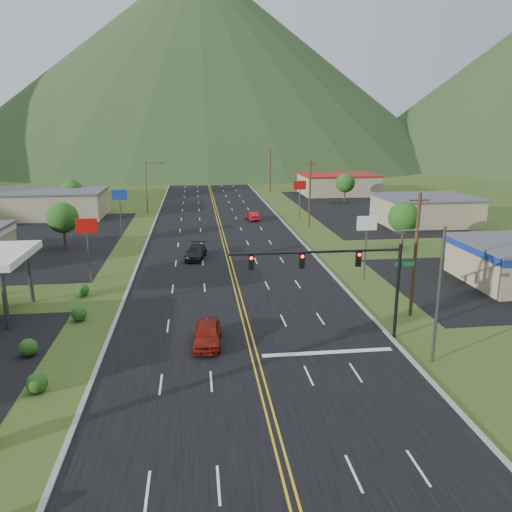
{
  "coord_description": "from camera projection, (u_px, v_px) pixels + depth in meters",
  "views": [
    {
      "loc": [
        -3.61,
        -18.26,
        15.0
      ],
      "look_at": [
        1.23,
        21.32,
        4.5
      ],
      "focal_mm": 35.0,
      "sensor_mm": 36.0,
      "label": 1
    }
  ],
  "objects": [
    {
      "name": "traffic_signal",
      "position": [
        344.0,
        269.0,
        34.61
      ],
      "size": [
        13.1,
        0.43,
        7.0
      ],
      "color": "black",
      "rests_on": "ground"
    },
    {
      "name": "pole_sign_west_a",
      "position": [
        87.0,
        232.0,
        47.64
      ],
      "size": [
        2.0,
        0.18,
        6.4
      ],
      "color": "#59595E",
      "rests_on": "ground"
    },
    {
      "name": "car_red_far",
      "position": [
        253.0,
        216.0,
        80.84
      ],
      "size": [
        1.79,
        4.26,
        1.37
      ],
      "primitive_type": "imported",
      "rotation": [
        0.0,
        0.0,
        3.23
      ],
      "color": "maroon",
      "rests_on": "ground"
    },
    {
      "name": "tree_west_a",
      "position": [
        63.0,
        218.0,
        61.63
      ],
      "size": [
        3.84,
        3.84,
        5.82
      ],
      "color": "#382314",
      "rests_on": "ground"
    },
    {
      "name": "building_east_mid",
      "position": [
        425.0,
        210.0,
        77.77
      ],
      "size": [
        14.4,
        11.4,
        4.3
      ],
      "color": "tan",
      "rests_on": "ground"
    },
    {
      "name": "building_west_far",
      "position": [
        48.0,
        204.0,
        83.18
      ],
      "size": [
        18.4,
        11.4,
        4.5
      ],
      "color": "tan",
      "rests_on": "ground"
    },
    {
      "name": "car_dark_mid",
      "position": [
        196.0,
        252.0,
        57.56
      ],
      "size": [
        2.92,
        5.42,
        1.49
      ],
      "primitive_type": "imported",
      "rotation": [
        0.0,
        0.0,
        -0.17
      ],
      "color": "black",
      "rests_on": "ground"
    },
    {
      "name": "pole_sign_east_a",
      "position": [
        367.0,
        230.0,
        48.88
      ],
      "size": [
        2.0,
        0.18,
        6.4
      ],
      "color": "#59595E",
      "rests_on": "ground"
    },
    {
      "name": "utility_pole_d",
      "position": [
        251.0,
        158.0,
        151.63
      ],
      "size": [
        1.6,
        0.28,
        10.0
      ],
      "color": "#382314",
      "rests_on": "ground"
    },
    {
      "name": "curb_west",
      "position": [
        45.0,
        500.0,
        20.58
      ],
      "size": [
        0.3,
        460.0,
        0.14
      ],
      "primitive_type": "cube",
      "color": "gray",
      "rests_on": "ground"
    },
    {
      "name": "pole_sign_west_b",
      "position": [
        120.0,
        199.0,
        68.75
      ],
      "size": [
        2.0,
        0.18,
        6.4
      ],
      "color": "#59595E",
      "rests_on": "ground"
    },
    {
      "name": "car_red_near",
      "position": [
        208.0,
        334.0,
        34.95
      ],
      "size": [
        2.23,
        4.83,
        1.6
      ],
      "primitive_type": "imported",
      "rotation": [
        0.0,
        0.0,
        -0.07
      ],
      "color": "maroon",
      "rests_on": "ground"
    },
    {
      "name": "mountain_n",
      "position": [
        199.0,
        61.0,
        222.11
      ],
      "size": [
        220.0,
        220.0,
        85.0
      ],
      "primitive_type": "cone",
      "color": "#203518",
      "rests_on": "ground"
    },
    {
      "name": "utility_pole_a",
      "position": [
        415.0,
        254.0,
        39.33
      ],
      "size": [
        1.6,
        0.28,
        10.0
      ],
      "color": "#382314",
      "rests_on": "ground"
    },
    {
      "name": "utility_pole_b",
      "position": [
        310.0,
        193.0,
        74.84
      ],
      "size": [
        1.6,
        0.28,
        10.0
      ],
      "color": "#382314",
      "rests_on": "ground"
    },
    {
      "name": "pole_sign_east_b",
      "position": [
        300.0,
        189.0,
        79.6
      ],
      "size": [
        2.0,
        0.18,
        6.4
      ],
      "color": "#59595E",
      "rests_on": "ground"
    },
    {
      "name": "road",
      "position": [
        287.0,
        480.0,
        21.77
      ],
      "size": [
        20.0,
        460.0,
        0.04
      ],
      "primitive_type": "cube",
      "color": "black",
      "rests_on": "ground"
    },
    {
      "name": "streetlight_west",
      "position": [
        148.0,
        183.0,
        86.27
      ],
      "size": [
        3.28,
        0.25,
        9.0
      ],
      "color": "#59595E",
      "rests_on": "ground"
    },
    {
      "name": "tree_west_b",
      "position": [
        72.0,
        191.0,
        86.96
      ],
      "size": [
        3.84,
        3.84,
        5.82
      ],
      "color": "#382314",
      "rests_on": "ground"
    },
    {
      "name": "tree_east_b",
      "position": [
        345.0,
        183.0,
        98.7
      ],
      "size": [
        3.84,
        3.84,
        5.82
      ],
      "color": "#382314",
      "rests_on": "ground"
    },
    {
      "name": "streetlight_east",
      "position": [
        435.0,
        286.0,
        31.36
      ],
      "size": [
        3.28,
        0.25,
        9.0
      ],
      "color": "#59595E",
      "rests_on": "ground"
    },
    {
      "name": "building_east_far",
      "position": [
        338.0,
        184.0,
        110.87
      ],
      "size": [
        16.4,
        12.4,
        4.5
      ],
      "color": "tan",
      "rests_on": "ground"
    },
    {
      "name": "ground",
      "position": [
        287.0,
        480.0,
        21.77
      ],
      "size": [
        500.0,
        500.0,
        0.0
      ],
      "primitive_type": "plane",
      "color": "#334B1A",
      "rests_on": "ground"
    },
    {
      "name": "utility_pole_c",
      "position": [
        270.0,
        170.0,
        113.24
      ],
      "size": [
        1.6,
        0.28,
        10.0
      ],
      "color": "#382314",
      "rests_on": "ground"
    },
    {
      "name": "tree_east_a",
      "position": [
        404.0,
        218.0,
        61.76
      ],
      "size": [
        3.84,
        3.84,
        5.82
      ],
      "color": "#382314",
      "rests_on": "ground"
    },
    {
      "name": "curb_east",
      "position": [
        504.0,
        461.0,
        22.96
      ],
      "size": [
        0.3,
        460.0,
        0.14
      ],
      "primitive_type": "cube",
      "color": "gray",
      "rests_on": "ground"
    }
  ]
}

